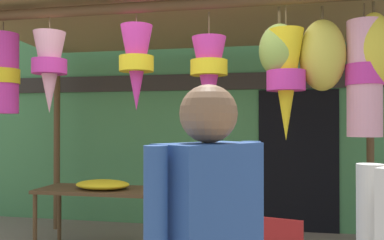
{
  "coord_description": "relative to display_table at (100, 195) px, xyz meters",
  "views": [
    {
      "loc": [
        0.96,
        -3.49,
        1.52
      ],
      "look_at": [
        0.1,
        0.78,
        1.56
      ],
      "focal_mm": 38.37,
      "sensor_mm": 36.0,
      "label": 1
    }
  ],
  "objects": [
    {
      "name": "shop_facade",
      "position": [
        1.1,
        1.51,
        1.06
      ],
      "size": [
        9.24,
        0.29,
        3.44
      ],
      "color": "#47844C",
      "rests_on": "ground_plane"
    },
    {
      "name": "display_table",
      "position": [
        0.0,
        0.0,
        0.0
      ],
      "size": [
        1.46,
        0.65,
        0.74
      ],
      "color": "brown",
      "rests_on": "ground_plane"
    },
    {
      "name": "market_stall_canopy",
      "position": [
        1.22,
        -0.36,
        1.76
      ],
      "size": [
        4.76,
        2.33,
        2.83
      ],
      "color": "brown",
      "rests_on": "ground_plane"
    },
    {
      "name": "flower_heap_on_table",
      "position": [
        0.07,
        -0.05,
        0.13
      ],
      "size": [
        0.65,
        0.45,
        0.11
      ],
      "color": "yellow",
      "rests_on": "display_table"
    }
  ]
}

